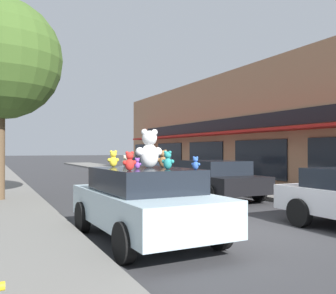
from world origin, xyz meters
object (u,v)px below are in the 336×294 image
teddy_bear_giant (149,149)px  teddy_bear_purple (137,163)px  parked_car_far_center (215,178)px  teddy_bear_yellow (113,159)px  teddy_bear_cream (126,161)px  teddy_bear_blue (196,163)px  teddy_bear_brown (163,159)px  parked_car_far_right (148,170)px  teddy_bear_red (130,161)px  teddy_bear_teal (168,160)px  street_tree (0,59)px  plush_art_car (144,201)px

teddy_bear_giant → teddy_bear_purple: (-0.37, -0.25, -0.29)m
parked_car_far_center → teddy_bear_yellow: bearing=-142.8°
teddy_bear_giant → teddy_bear_cream: 1.00m
teddy_bear_giant → teddy_bear_yellow: (-0.54, 0.80, -0.22)m
teddy_bear_purple → teddy_bear_blue: teddy_bear_blue is taller
teddy_bear_yellow → teddy_bear_brown: bearing=144.8°
teddy_bear_cream → parked_car_far_right: (4.92, 10.45, -0.83)m
teddy_bear_yellow → teddy_bear_cream: size_ratio=1.41×
teddy_bear_blue → parked_car_far_right: (4.22, 12.49, -0.83)m
teddy_bear_red → teddy_bear_teal: bearing=-162.3°
teddy_bear_giant → teddy_bear_cream: size_ratio=3.13×
teddy_bear_purple → street_tree: (-2.35, 7.12, 3.43)m
teddy_bear_red → parked_car_far_center: (5.47, 5.65, -0.87)m
teddy_bear_giant → teddy_bear_yellow: teddy_bear_giant is taller
teddy_bear_cream → teddy_bear_giant: bearing=158.3°
teddy_bear_teal → teddy_bear_blue: 0.57m
plush_art_car → parked_car_far_center: 6.92m
teddy_bear_giant → teddy_bear_red: size_ratio=2.32×
teddy_bear_purple → teddy_bear_cream: teddy_bear_cream is taller
plush_art_car → teddy_bear_purple: size_ratio=19.17×
parked_car_far_right → street_tree: street_tree is taller
teddy_bear_red → teddy_bear_yellow: size_ratio=0.96×
teddy_bear_teal → street_tree: (-2.83, 7.55, 3.36)m
teddy_bear_teal → teddy_bear_purple: (-0.47, 0.43, -0.07)m
teddy_bear_purple → teddy_bear_cream: bearing=-73.6°
teddy_bear_blue → parked_car_far_right: bearing=-51.5°
teddy_bear_red → teddy_bear_yellow: bearing=-90.8°
teddy_bear_purple → parked_car_far_center: size_ratio=0.05×
parked_car_far_center → teddy_bear_red: bearing=-134.0°
teddy_bear_purple → parked_car_far_right: bearing=-89.3°
plush_art_car → teddy_bear_yellow: size_ratio=11.58×
teddy_bear_blue → parked_car_far_center: bearing=-68.5°
teddy_bear_cream → teddy_bear_yellow: bearing=78.4°
parked_car_far_right → teddy_bear_blue: bearing=-108.7°
teddy_bear_giant → teddy_bear_blue: 1.23m
teddy_bear_brown → teddy_bear_yellow: bearing=-6.8°
parked_car_far_right → teddy_bear_cream: bearing=-115.2°
plush_art_car → parked_car_far_center: (4.88, 4.91, -0.02)m
plush_art_car → street_tree: (-2.57, 6.99, 4.22)m
teddy_bear_blue → parked_car_far_center: size_ratio=0.06×
parked_car_far_center → parked_car_far_right: size_ratio=1.02×
plush_art_car → parked_car_far_right: (4.88, 11.51, -0.02)m
teddy_bear_purple → street_tree: bearing=-47.4°
street_tree → parked_car_far_center: bearing=-15.6°
plush_art_car → teddy_bear_brown: (0.53, 0.22, 0.87)m
plush_art_car → teddy_bear_giant: teddy_bear_giant is taller
teddy_bear_red → teddy_bear_cream: (0.54, 1.79, -0.04)m
teddy_bear_yellow → teddy_bear_cream: bearing=-155.2°
parked_car_far_center → teddy_bear_cream: bearing=-141.9°
teddy_bear_teal → teddy_bear_purple: bearing=7.6°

